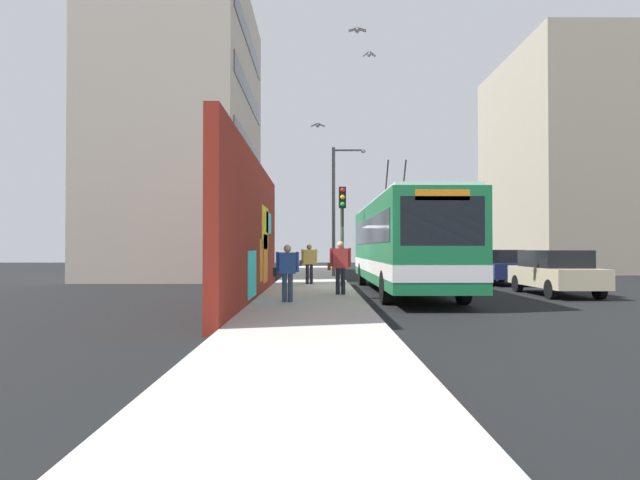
{
  "coord_description": "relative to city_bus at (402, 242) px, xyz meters",
  "views": [
    {
      "loc": [
        -20.72,
        1.39,
        1.65
      ],
      "look_at": [
        -0.81,
        1.24,
        1.96
      ],
      "focal_mm": 29.43,
      "sensor_mm": 36.0,
      "label": 1
    }
  ],
  "objects": [
    {
      "name": "ground_plane",
      "position": [
        1.37,
        1.8,
        -1.87
      ],
      "size": [
        80.0,
        80.0,
        0.0
      ],
      "primitive_type": "plane",
      "color": "black"
    },
    {
      "name": "sidewalk_slab",
      "position": [
        1.37,
        3.4,
        -1.79
      ],
      "size": [
        48.0,
        3.2,
        0.15
      ],
      "primitive_type": "cube",
      "color": "#ADA8A0",
      "rests_on": "ground_plane"
    },
    {
      "name": "graffiti_wall",
      "position": [
        -3.07,
        5.15,
        0.32
      ],
      "size": [
        13.1,
        0.32,
        4.4
      ],
      "color": "maroon",
      "rests_on": "ground_plane"
    },
    {
      "name": "building_far_left",
      "position": [
        11.65,
        11.0,
        6.51
      ],
      "size": [
        13.42,
        7.64,
        16.76
      ],
      "color": "#B2A899",
      "rests_on": "ground_plane"
    },
    {
      "name": "building_far_right",
      "position": [
        19.11,
        -15.2,
        6.0
      ],
      "size": [
        13.79,
        8.6,
        15.74
      ],
      "color": "#9E937F",
      "rests_on": "ground_plane"
    },
    {
      "name": "city_bus",
      "position": [
        0.0,
        0.0,
        0.0
      ],
      "size": [
        12.4,
        2.56,
        5.15
      ],
      "color": "#19723F",
      "rests_on": "ground_plane"
    },
    {
      "name": "parked_car_champagne",
      "position": [
        -1.02,
        -5.2,
        -1.04
      ],
      "size": [
        4.29,
        1.79,
        1.58
      ],
      "color": "#C6B793",
      "rests_on": "ground_plane"
    },
    {
      "name": "parked_car_navy",
      "position": [
        4.97,
        -5.2,
        -1.04
      ],
      "size": [
        4.72,
        1.8,
        1.58
      ],
      "color": "navy",
      "rests_on": "ground_plane"
    },
    {
      "name": "pedestrian_midblock",
      "position": [
        2.66,
        3.49,
        -0.74
      ],
      "size": [
        0.22,
        0.75,
        1.67
      ],
      "color": "#1E1E2D",
      "rests_on": "sidewalk_slab"
    },
    {
      "name": "pedestrian_near_wall",
      "position": [
        -4.72,
        4.01,
        -0.79
      ],
      "size": [
        0.22,
        0.73,
        1.6
      ],
      "color": "#2D3F59",
      "rests_on": "sidewalk_slab"
    },
    {
      "name": "pedestrian_at_curb",
      "position": [
        -2.36,
        2.41,
        -0.7
      ],
      "size": [
        0.23,
        0.76,
        1.73
      ],
      "color": "#1E1E2D",
      "rests_on": "sidewalk_slab"
    },
    {
      "name": "traffic_light",
      "position": [
        1.47,
        2.15,
        0.96
      ],
      "size": [
        0.49,
        0.28,
        3.96
      ],
      "color": "#2D382D",
      "rests_on": "sidewalk_slab"
    },
    {
      "name": "street_lamp",
      "position": [
        8.83,
        2.05,
        2.26
      ],
      "size": [
        0.44,
        1.84,
        6.95
      ],
      "color": "#4C4C51",
      "rests_on": "sidewalk_slab"
    },
    {
      "name": "flying_pigeons",
      "position": [
        -0.28,
        2.04,
        6.21
      ],
      "size": [
        4.55,
        2.57,
        3.07
      ],
      "color": "slate"
    }
  ]
}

